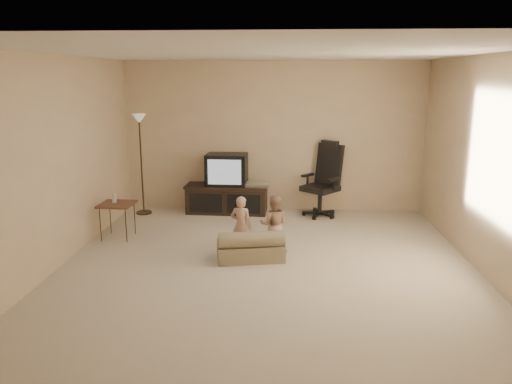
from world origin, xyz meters
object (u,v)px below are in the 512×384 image
toddler_left (241,225)px  child_sofa (251,248)px  floor_lamp (140,142)px  side_table (117,204)px  toddler_right (274,225)px  tv_stand (227,188)px  office_chair (323,189)px

toddler_left → child_sofa: bearing=136.5°
floor_lamp → toddler_left: bearing=-45.6°
side_table → floor_lamp: 1.47m
toddler_right → floor_lamp: bearing=-35.5°
tv_stand → floor_lamp: size_ratio=0.85×
office_chair → toddler_right: bearing=-72.1°
tv_stand → floor_lamp: (-1.39, -0.15, 0.79)m
tv_stand → office_chair: office_chair is taller
office_chair → toddler_left: 2.24m
side_table → toddler_right: 2.28m
tv_stand → side_table: size_ratio=2.05×
child_sofa → tv_stand: bearing=93.5°
child_sofa → side_table: bearing=147.8°
child_sofa → toddler_right: toddler_right is taller
tv_stand → toddler_right: size_ratio=1.83×
tv_stand → office_chair: (1.59, -0.08, 0.03)m
floor_lamp → toddler_right: (2.22, -1.78, -0.82)m
office_chair → toddler_left: (-1.17, -1.91, -0.06)m
tv_stand → office_chair: bearing=-0.6°
child_sofa → toddler_right: 0.45m
tv_stand → office_chair: 1.59m
floor_lamp → child_sofa: size_ratio=1.85×
side_table → floor_lamp: bearing=90.0°
tv_stand → child_sofa: (0.55, -2.21, -0.25)m
floor_lamp → child_sofa: 3.02m
child_sofa → toddler_left: bearing=112.1°
tv_stand → child_sofa: bearing=-73.6°
tv_stand → toddler_left: (0.42, -2.00, -0.03)m
tv_stand → toddler_left: bearing=-75.9°
office_chair → toddler_right: size_ratio=1.60×
floor_lamp → toddler_left: (1.81, -1.85, -0.82)m
toddler_left → toddler_right: 0.42m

